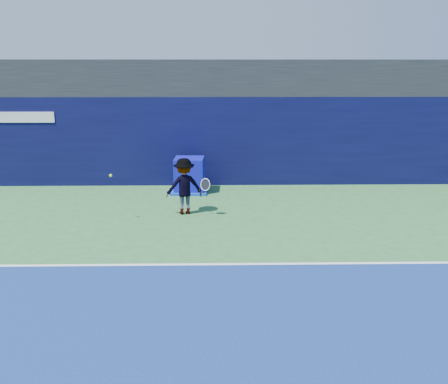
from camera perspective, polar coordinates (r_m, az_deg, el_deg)
The scene contains 7 objects.
ground at distance 7.87m, azimuth -5.30°, elevation -16.79°, with size 80.00×80.00×0.00m, color #316E36.
baseline at distance 10.54m, azimuth -4.13°, elevation -8.26°, with size 24.00×0.10×0.01m, color white.
stadium_band at distance 18.22m, azimuth -2.92°, elevation 12.98°, with size 36.00×3.00×1.20m, color black.
back_wall_assembly at distance 17.41m, azimuth -2.95°, elevation 5.96°, with size 36.00×1.03×3.00m.
equipment_cart at distance 16.27m, azimuth -3.98°, elevation 1.79°, with size 1.21×1.21×1.12m.
tennis_player at distance 13.82m, azimuth -4.57°, elevation 0.66°, with size 1.30×0.81×1.57m.
tennis_ball at distance 13.31m, azimuth -12.83°, elevation 1.85°, with size 0.08×0.08×0.08m.
Camera 1 is at (0.57, -6.70, 4.08)m, focal length 40.00 mm.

